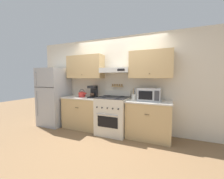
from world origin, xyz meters
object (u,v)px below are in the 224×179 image
(refrigerator, at_px, (54,97))
(stove_range, at_px, (113,115))
(coffee_maker, at_px, (93,91))
(microwave, at_px, (149,95))
(tea_kettle, at_px, (82,94))
(utensil_crock, at_px, (134,97))

(refrigerator, bearing_deg, stove_range, 1.03)
(coffee_maker, xyz_separation_m, microwave, (1.53, -0.02, -0.02))
(refrigerator, bearing_deg, tea_kettle, 5.50)
(microwave, height_order, utensil_crock, microwave)
(stove_range, relative_size, coffee_maker, 3.28)
(stove_range, height_order, microwave, microwave)
(tea_kettle, height_order, microwave, microwave)
(tea_kettle, relative_size, utensil_crock, 0.84)
(tea_kettle, bearing_deg, stove_range, -3.34)
(coffee_maker, bearing_deg, microwave, -0.62)
(refrigerator, bearing_deg, coffee_maker, 5.54)
(stove_range, distance_m, tea_kettle, 1.10)
(stove_range, relative_size, refrigerator, 0.63)
(refrigerator, height_order, coffee_maker, refrigerator)
(tea_kettle, bearing_deg, microwave, 0.54)
(stove_range, distance_m, coffee_maker, 0.87)
(utensil_crock, bearing_deg, refrigerator, -177.88)
(refrigerator, bearing_deg, microwave, 2.22)
(stove_range, bearing_deg, coffee_maker, 171.78)
(refrigerator, relative_size, tea_kettle, 6.87)
(stove_range, xyz_separation_m, coffee_maker, (-0.64, 0.09, 0.58))
(tea_kettle, xyz_separation_m, microwave, (1.88, 0.02, 0.07))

